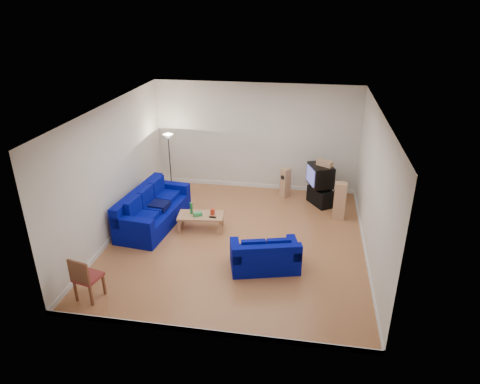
% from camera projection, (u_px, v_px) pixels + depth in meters
% --- Properties ---
extents(room, '(6.01, 6.51, 3.21)m').
position_uv_depth(room, '(237.00, 181.00, 9.72)').
color(room, brown).
rests_on(room, ground).
extents(sofa_three_seat, '(1.30, 2.52, 0.94)m').
position_uv_depth(sofa_three_seat, '(152.00, 212.00, 10.94)').
color(sofa_three_seat, '#040869').
rests_on(sofa_three_seat, ground).
extents(sofa_loveseat, '(1.61, 1.15, 0.72)m').
position_uv_depth(sofa_loveseat, '(265.00, 258.00, 9.15)').
color(sofa_loveseat, '#040869').
rests_on(sofa_loveseat, ground).
extents(coffee_table, '(1.18, 0.68, 0.41)m').
position_uv_depth(coffee_table, '(201.00, 217.00, 10.70)').
color(coffee_table, tan).
rests_on(coffee_table, ground).
extents(bottle, '(0.07, 0.07, 0.30)m').
position_uv_depth(bottle, '(191.00, 208.00, 10.68)').
color(bottle, '#197233').
rests_on(bottle, coffee_table).
extents(tissue_box, '(0.24, 0.20, 0.09)m').
position_uv_depth(tissue_box, '(198.00, 214.00, 10.61)').
color(tissue_box, green).
rests_on(tissue_box, coffee_table).
extents(red_canister, '(0.14, 0.14, 0.15)m').
position_uv_depth(red_canister, '(213.00, 212.00, 10.65)').
color(red_canister, red).
rests_on(red_canister, coffee_table).
extents(remote, '(0.18, 0.06, 0.02)m').
position_uv_depth(remote, '(213.00, 217.00, 10.54)').
color(remote, black).
rests_on(remote, coffee_table).
extents(tv_stand, '(0.79, 0.89, 0.48)m').
position_uv_depth(tv_stand, '(321.00, 196.00, 12.07)').
color(tv_stand, black).
rests_on(tv_stand, ground).
extents(av_receiver, '(0.54, 0.54, 0.10)m').
position_uv_depth(av_receiver, '(323.00, 187.00, 11.95)').
color(av_receiver, black).
rests_on(av_receiver, tv_stand).
extents(television, '(0.78, 0.90, 0.59)m').
position_uv_depth(television, '(320.00, 175.00, 11.86)').
color(television, black).
rests_on(television, av_receiver).
extents(centre_speaker, '(0.47, 0.39, 0.16)m').
position_uv_depth(centre_speaker, '(325.00, 163.00, 11.66)').
color(centre_speaker, tan).
rests_on(centre_speaker, television).
extents(speaker_left, '(0.32, 0.33, 0.87)m').
position_uv_depth(speaker_left, '(285.00, 183.00, 12.46)').
color(speaker_left, tan).
rests_on(speaker_left, ground).
extents(speaker_right, '(0.32, 0.25, 1.02)m').
position_uv_depth(speaker_right, '(340.00, 201.00, 11.16)').
color(speaker_right, tan).
rests_on(speaker_right, ground).
extents(floor_lamp, '(0.31, 0.31, 1.79)m').
position_uv_depth(floor_lamp, '(169.00, 145.00, 12.37)').
color(floor_lamp, black).
rests_on(floor_lamp, ground).
extents(dining_chair, '(0.54, 0.54, 0.95)m').
position_uv_depth(dining_chair, '(85.00, 277.00, 8.10)').
color(dining_chair, brown).
rests_on(dining_chair, ground).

